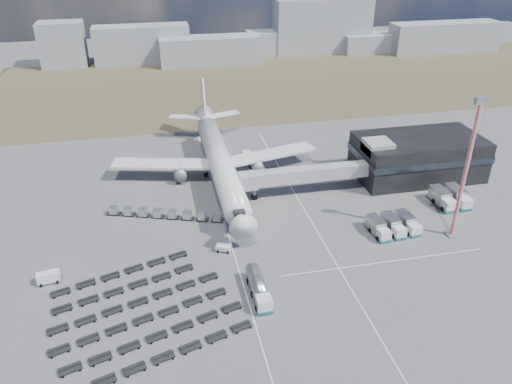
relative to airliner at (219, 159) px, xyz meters
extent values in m
plane|color=#565659|center=(0.00, -32.38, -5.29)|extent=(420.00, 420.00, 0.00)
cube|color=#443A28|center=(0.00, 77.62, -5.29)|extent=(420.00, 90.00, 0.01)
cube|color=silver|center=(-2.00, -27.38, -5.29)|extent=(0.25, 110.00, 0.01)
cube|color=silver|center=(16.00, -27.38, -5.29)|extent=(0.25, 110.00, 0.01)
cube|color=silver|center=(25.00, -40.38, -5.29)|extent=(40.00, 0.25, 0.01)
cube|color=black|center=(48.00, -8.38, -0.29)|extent=(30.00, 16.00, 10.00)
cube|color=#262D38|center=(48.00, -8.38, 0.91)|extent=(30.40, 16.40, 1.60)
cube|color=#939399|center=(36.00, -10.38, 4.21)|extent=(6.00, 6.00, 3.00)
cube|color=#939399|center=(18.10, -11.88, -0.19)|extent=(29.80, 3.00, 3.00)
cube|color=#939399|center=(4.70, -12.38, -0.19)|extent=(4.00, 3.60, 3.40)
cylinder|color=slate|center=(6.20, -11.88, -2.74)|extent=(0.70, 0.70, 5.10)
cylinder|color=black|center=(6.20, -11.88, -4.84)|extent=(1.40, 0.90, 1.40)
cylinder|color=silver|center=(0.00, -2.38, 0.01)|extent=(5.60, 48.00, 5.60)
cone|color=silver|center=(0.00, -28.88, 0.01)|extent=(5.60, 5.00, 5.60)
cone|color=silver|center=(0.00, 25.62, 0.81)|extent=(5.60, 8.00, 5.60)
cube|color=black|center=(0.00, -26.88, 0.81)|extent=(2.20, 2.00, 0.80)
cube|color=silver|center=(-13.00, 2.62, -1.19)|extent=(25.59, 11.38, 0.50)
cube|color=silver|center=(13.00, 2.62, -1.19)|extent=(25.59, 11.38, 0.50)
cylinder|color=slate|center=(-9.50, 0.62, -2.89)|extent=(3.00, 5.00, 3.00)
cylinder|color=slate|center=(9.50, 0.62, -2.89)|extent=(3.00, 5.00, 3.00)
cube|color=silver|center=(-5.50, 27.62, 1.21)|extent=(9.49, 5.63, 0.35)
cube|color=silver|center=(5.50, 27.62, 1.21)|extent=(9.49, 5.63, 0.35)
cube|color=silver|center=(0.00, 28.62, 6.51)|extent=(0.50, 9.06, 11.45)
cylinder|color=slate|center=(0.00, -23.38, -4.04)|extent=(0.50, 0.50, 2.50)
cylinder|color=slate|center=(-3.20, 1.62, -4.04)|extent=(0.60, 0.60, 2.50)
cylinder|color=slate|center=(3.20, 1.62, -4.04)|extent=(0.60, 0.60, 2.50)
cylinder|color=black|center=(0.00, -23.38, -4.79)|extent=(0.50, 1.20, 1.20)
cube|color=gray|center=(-49.31, 120.73, 3.99)|extent=(18.57, 12.00, 18.57)
cube|color=gray|center=(-16.15, 120.28, 2.65)|extent=(41.09, 12.00, 15.88)
cube|color=gray|center=(12.81, 111.16, 0.56)|extent=(43.84, 12.00, 11.71)
cube|color=gray|center=(42.52, 122.87, 0.03)|extent=(21.79, 12.00, 10.65)
cube|color=gray|center=(67.52, 122.17, 6.87)|extent=(45.58, 12.00, 24.33)
cube|color=gray|center=(99.90, 117.43, -1.05)|extent=(46.34, 12.00, 8.49)
cube|color=gray|center=(125.19, 111.11, 1.51)|extent=(52.84, 12.00, 13.61)
cube|color=silver|center=(0.05, -48.47, -3.79)|extent=(2.50, 2.50, 2.38)
cube|color=#136A70|center=(0.05, -48.47, -4.72)|extent=(2.61, 2.61, 0.52)
cylinder|color=#B5B5BA|center=(0.01, -43.41, -3.33)|extent=(2.65, 7.78, 2.58)
cube|color=slate|center=(0.01, -43.41, -4.52)|extent=(2.55, 7.77, 0.36)
cylinder|color=black|center=(0.02, -44.96, -4.77)|extent=(2.70, 1.16, 1.14)
cube|color=silver|center=(-3.76, -30.53, -4.63)|extent=(3.25, 2.62, 1.33)
cube|color=silver|center=(-35.14, -33.47, -4.25)|extent=(4.06, 2.26, 2.09)
cube|color=silver|center=(8.89, 6.58, -3.75)|extent=(3.75, 6.20, 2.71)
cube|color=#136A70|center=(8.89, 6.58, -4.86)|extent=(3.87, 6.32, 0.43)
cube|color=silver|center=(27.74, -33.69, -3.99)|extent=(2.46, 2.37, 2.20)
cube|color=#136A70|center=(27.74, -33.69, -4.84)|extent=(2.56, 2.47, 0.45)
cube|color=#B5B5BA|center=(27.48, -30.20, -3.59)|extent=(2.74, 4.77, 2.60)
cube|color=silver|center=(31.14, -33.44, -3.99)|extent=(2.46, 2.37, 2.20)
cube|color=#136A70|center=(31.14, -33.44, -4.84)|extent=(2.56, 2.47, 0.45)
cube|color=#B5B5BA|center=(30.88, -29.95, -3.59)|extent=(2.74, 4.77, 2.60)
cube|color=silver|center=(34.53, -33.19, -3.99)|extent=(2.46, 2.37, 2.20)
cube|color=#136A70|center=(34.53, -33.19, -4.84)|extent=(2.56, 2.47, 0.45)
cube|color=#B5B5BA|center=(34.27, -29.70, -3.59)|extent=(2.74, 4.77, 2.60)
cube|color=silver|center=(46.48, -26.13, -3.83)|extent=(2.64, 2.53, 2.48)
cube|color=#136A70|center=(46.48, -26.13, -4.78)|extent=(2.75, 2.64, 0.51)
cube|color=#B5B5BA|center=(46.40, -22.18, -3.38)|extent=(2.80, 5.23, 2.93)
cube|color=silver|center=(50.31, -26.06, -3.83)|extent=(2.64, 2.53, 2.48)
cube|color=#136A70|center=(50.31, -26.06, -4.78)|extent=(2.75, 2.64, 0.51)
cube|color=#B5B5BA|center=(50.24, -22.11, -3.38)|extent=(2.80, 5.23, 2.93)
cube|color=black|center=(-24.81, -12.14, -4.99)|extent=(3.02, 2.40, 0.18)
cube|color=#B5B5BA|center=(-24.81, -12.14, -4.13)|extent=(2.07, 2.07, 1.52)
cube|color=black|center=(-21.75, -13.21, -4.99)|extent=(3.02, 2.40, 0.18)
cube|color=#B5B5BA|center=(-21.75, -13.21, -4.13)|extent=(2.07, 2.07, 1.52)
cube|color=black|center=(-18.69, -14.29, -4.99)|extent=(3.02, 2.40, 0.18)
cube|color=#B5B5BA|center=(-18.69, -14.29, -4.13)|extent=(2.07, 2.07, 1.52)
cube|color=black|center=(-15.63, -15.36, -4.99)|extent=(3.02, 2.40, 0.18)
cube|color=#B5B5BA|center=(-15.63, -15.36, -4.13)|extent=(2.07, 2.07, 1.52)
cube|color=black|center=(-12.57, -16.44, -4.99)|extent=(3.02, 2.40, 0.18)
cube|color=#B5B5BA|center=(-12.57, -16.44, -4.13)|extent=(2.07, 2.07, 1.52)
cube|color=black|center=(-9.51, -17.51, -4.99)|extent=(3.02, 2.40, 0.18)
cube|color=#B5B5BA|center=(-9.51, -17.51, -4.13)|extent=(2.07, 2.07, 1.52)
cube|color=black|center=(-6.45, -18.59, -4.99)|extent=(3.02, 2.40, 0.18)
cube|color=#B5B5BA|center=(-6.45, -18.59, -4.13)|extent=(2.07, 2.07, 1.52)
cube|color=black|center=(-3.39, -19.66, -4.99)|extent=(3.02, 2.40, 0.18)
cube|color=#B5B5BA|center=(-3.39, -19.66, -4.13)|extent=(2.07, 2.07, 1.52)
cube|color=black|center=(-16.49, -55.32, -4.91)|extent=(29.03, 10.57, 0.77)
cube|color=black|center=(-17.85, -51.04, -4.91)|extent=(29.03, 10.57, 0.77)
cube|color=black|center=(-19.21, -46.75, -4.91)|extent=(29.03, 10.57, 0.77)
cube|color=black|center=(-20.56, -42.47, -4.91)|extent=(29.03, 10.57, 0.77)
cube|color=black|center=(-21.92, -38.19, -4.91)|extent=(24.95, 9.28, 0.77)
cube|color=black|center=(-23.28, -33.91, -4.91)|extent=(24.95, 9.28, 0.77)
cylinder|color=red|center=(42.09, -34.81, 8.64)|extent=(0.78, 0.78, 27.86)
cube|color=slate|center=(42.09, -34.81, 22.90)|extent=(2.72, 0.88, 1.34)
cube|color=#565659|center=(42.09, -34.81, -5.12)|extent=(2.23, 2.23, 0.33)
camera|label=1|loc=(-14.28, -108.78, 50.65)|focal=35.00mm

